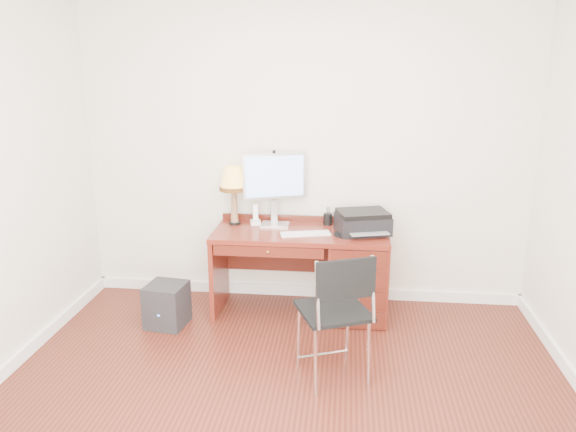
# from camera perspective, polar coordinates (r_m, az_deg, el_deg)

# --- Properties ---
(ground) EXTENTS (4.00, 4.00, 0.00)m
(ground) POSITION_cam_1_polar(r_m,az_deg,el_deg) (3.90, -0.62, -18.35)
(ground) COLOR #3E160E
(ground) RESTS_ON ground
(room_shell) EXTENTS (4.00, 4.00, 4.00)m
(room_shell) POSITION_cam_1_polar(r_m,az_deg,el_deg) (4.40, 0.37, -13.24)
(room_shell) COLOR silver
(room_shell) RESTS_ON ground
(desk) EXTENTS (1.50, 0.67, 0.75)m
(desk) POSITION_cam_1_polar(r_m,az_deg,el_deg) (4.94, 5.03, -5.36)
(desk) COLOR maroon
(desk) RESTS_ON ground
(monitor) EXTENTS (0.54, 0.27, 0.64)m
(monitor) POSITION_cam_1_polar(r_m,az_deg,el_deg) (4.93, -1.29, 3.67)
(monitor) COLOR silver
(monitor) RESTS_ON desk
(keyboard) EXTENTS (0.43, 0.22, 0.02)m
(keyboard) POSITION_cam_1_polar(r_m,az_deg,el_deg) (4.73, 1.78, -1.82)
(keyboard) COLOR white
(keyboard) RESTS_ON desk
(mouse_pad) EXTENTS (0.24, 0.24, 0.05)m
(mouse_pad) POSITION_cam_1_polar(r_m,az_deg,el_deg) (4.75, 6.12, -1.74)
(mouse_pad) COLOR black
(mouse_pad) RESTS_ON desk
(printer) EXTENTS (0.50, 0.44, 0.19)m
(printer) POSITION_cam_1_polar(r_m,az_deg,el_deg) (4.81, 7.59, -0.60)
(printer) COLOR black
(printer) RESTS_ON desk
(leg_lamp) EXTENTS (0.26, 0.26, 0.52)m
(leg_lamp) POSITION_cam_1_polar(r_m,az_deg,el_deg) (4.97, -5.54, 3.46)
(leg_lamp) COLOR black
(leg_lamp) RESTS_ON desk
(phone) EXTENTS (0.11, 0.11, 0.18)m
(phone) POSITION_cam_1_polar(r_m,az_deg,el_deg) (5.02, -3.33, -0.27)
(phone) COLOR white
(phone) RESTS_ON desk
(pen_cup) EXTENTS (0.08, 0.08, 0.10)m
(pen_cup) POSITION_cam_1_polar(r_m,az_deg,el_deg) (5.02, 4.07, -0.31)
(pen_cup) COLOR black
(pen_cup) RESTS_ON desk
(chair) EXTENTS (0.59, 0.60, 0.95)m
(chair) POSITION_cam_1_polar(r_m,az_deg,el_deg) (3.84, 4.62, -9.04)
(chair) COLOR black
(chair) RESTS_ON ground
(equipment_box) EXTENTS (0.35, 0.35, 0.36)m
(equipment_box) POSITION_cam_1_polar(r_m,az_deg,el_deg) (4.89, -12.21, -8.80)
(equipment_box) COLOR black
(equipment_box) RESTS_ON ground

